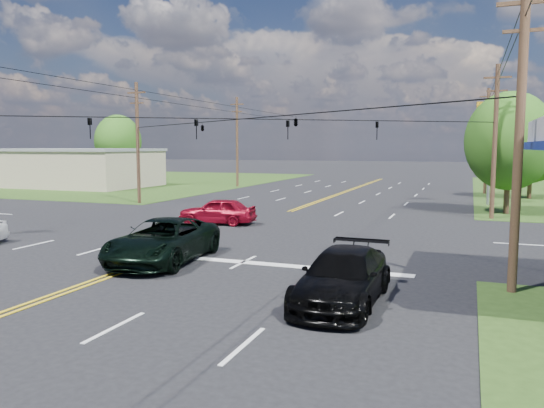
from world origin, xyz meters
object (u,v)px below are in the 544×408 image
at_px(retail_nw, 79,169).
at_px(pole_left_far, 237,141).
at_px(pole_nw, 138,141).
at_px(pole_ne, 495,140).
at_px(tree_far_l, 118,141).
at_px(tree_right_b, 531,150).
at_px(suv_black, 343,277).
at_px(tree_right_a, 509,141).
at_px(pole_right_far, 487,140).
at_px(pole_se, 519,133).
at_px(pickup_dkgreen, 163,241).

relative_size(retail_nw, pole_left_far, 1.60).
xyz_separation_m(pole_nw, pole_ne, (26.00, 0.00, 0.00)).
xyz_separation_m(pole_nw, pole_left_far, (0.00, 19.00, 0.25)).
xyz_separation_m(pole_left_far, tree_far_l, (-19.00, 4.00, 0.03)).
relative_size(tree_right_b, suv_black, 1.34).
relative_size(tree_right_a, suv_black, 1.54).
distance_m(pole_left_far, tree_right_a, 31.39).
bearing_deg(pole_left_far, tree_right_a, -30.65).
distance_m(retail_nw, suv_black, 51.23).
xyz_separation_m(pole_right_far, tree_right_b, (3.50, -4.00, -0.95)).
xyz_separation_m(tree_right_a, suv_black, (-5.64, -23.94, -4.10)).
height_order(tree_right_a, tree_far_l, tree_far_l).
height_order(pole_se, pole_left_far, pole_left_far).
bearing_deg(pickup_dkgreen, suv_black, -26.25).
relative_size(pole_nw, pole_ne, 1.00).
distance_m(tree_right_a, pickup_dkgreen, 25.27).
height_order(retail_nw, tree_far_l, tree_far_l).
height_order(pole_left_far, pickup_dkgreen, pole_left_far).
bearing_deg(tree_right_a, retail_nw, 167.20).
xyz_separation_m(pole_right_far, tree_right_a, (1.00, -16.00, -0.30)).
xyz_separation_m(retail_nw, pole_ne, (43.00, -13.00, 2.92)).
xyz_separation_m(pole_se, suv_black, (-4.64, -2.94, -4.15)).
bearing_deg(pole_ne, pickup_dkgreen, -124.81).
xyz_separation_m(pole_se, tree_right_a, (1.00, 21.00, -0.05)).
xyz_separation_m(pole_ne, tree_far_l, (-45.00, 23.00, 0.28)).
bearing_deg(pole_se, pole_left_far, 125.10).
xyz_separation_m(tree_right_b, tree_far_l, (-48.50, 8.00, 0.98)).
bearing_deg(tree_right_b, pole_nw, -153.05).
distance_m(pole_se, tree_far_l, 60.88).
bearing_deg(tree_far_l, tree_right_b, -9.37).
xyz_separation_m(pole_se, tree_far_l, (-45.00, 41.00, 0.28)).
distance_m(retail_nw, pickup_dkgreen, 43.49).
bearing_deg(suv_black, tree_right_a, 77.46).
bearing_deg(pole_left_far, pole_ne, -36.16).
height_order(tree_right_b, suv_black, tree_right_b).
relative_size(pole_nw, pole_right_far, 0.95).
relative_size(retail_nw, pole_nw, 1.68).
xyz_separation_m(tree_right_b, suv_black, (-8.14, -35.94, -3.45)).
height_order(tree_right_a, pickup_dkgreen, tree_right_a).
distance_m(pole_left_far, pickup_dkgreen, 39.60).
relative_size(retail_nw, pickup_dkgreen, 2.64).
relative_size(tree_far_l, suv_black, 1.65).
distance_m(retail_nw, pole_se, 53.09).
xyz_separation_m(pole_ne, tree_right_a, (1.00, 3.00, -0.05)).
distance_m(retail_nw, pole_right_far, 43.53).
distance_m(pole_se, tree_right_a, 21.02).
relative_size(pole_nw, tree_right_b, 1.34).
height_order(retail_nw, pole_ne, pole_ne).
bearing_deg(retail_nw, pole_nw, -37.41).
bearing_deg(retail_nw, pickup_dkgreen, -45.45).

